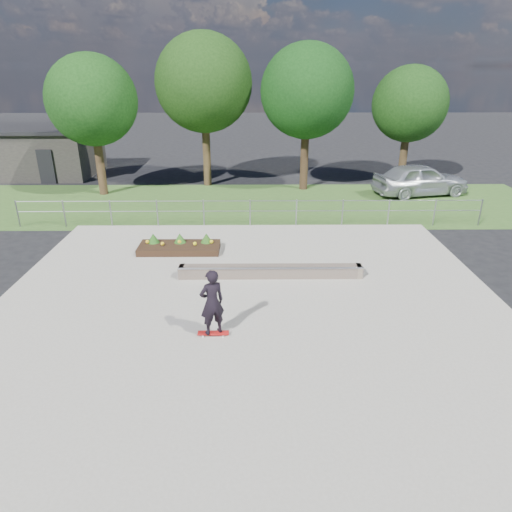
% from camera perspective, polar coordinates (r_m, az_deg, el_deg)
% --- Properties ---
extents(ground, '(120.00, 120.00, 0.00)m').
position_cam_1_polar(ground, '(13.09, -0.82, -6.99)').
color(ground, black).
rests_on(ground, ground).
extents(grass_verge, '(30.00, 8.00, 0.02)m').
position_cam_1_polar(grass_verge, '(23.29, -0.72, 6.54)').
color(grass_verge, '#315221').
rests_on(grass_verge, ground).
extents(concrete_slab, '(15.00, 15.00, 0.06)m').
position_cam_1_polar(concrete_slab, '(13.07, -0.82, -6.88)').
color(concrete_slab, gray).
rests_on(concrete_slab, ground).
extents(fence, '(20.06, 0.06, 1.20)m').
position_cam_1_polar(fence, '(19.72, -0.75, 5.84)').
color(fence, gray).
rests_on(fence, ground).
extents(building, '(8.40, 5.40, 3.00)m').
position_cam_1_polar(building, '(32.94, -26.42, 11.70)').
color(building, '#292725').
rests_on(building, ground).
extents(tree_far_left, '(4.55, 4.55, 7.15)m').
position_cam_1_polar(tree_far_left, '(25.73, -19.83, 17.80)').
color(tree_far_left, '#362415').
rests_on(tree_far_left, ground).
extents(tree_mid_left, '(5.25, 5.25, 8.25)m').
position_cam_1_polar(tree_mid_left, '(26.51, -6.55, 20.65)').
color(tree_mid_left, '#352515').
rests_on(tree_mid_left, ground).
extents(tree_mid_right, '(4.90, 4.90, 7.70)m').
position_cam_1_polar(tree_mid_right, '(25.57, 6.39, 19.74)').
color(tree_mid_right, black).
rests_on(tree_mid_right, ground).
extents(tree_far_right, '(4.20, 4.20, 6.60)m').
position_cam_1_polar(tree_far_right, '(28.39, 18.67, 17.51)').
color(tree_far_right, '#342515').
rests_on(tree_far_right, ground).
extents(grind_ledge, '(6.00, 0.44, 0.43)m').
position_cam_1_polar(grind_ledge, '(14.93, 1.82, -1.93)').
color(grind_ledge, brown).
rests_on(grind_ledge, concrete_slab).
extents(planter_bed, '(3.00, 1.20, 0.61)m').
position_cam_1_polar(planter_bed, '(17.32, -9.54, 1.25)').
color(planter_bed, black).
rests_on(planter_bed, concrete_slab).
extents(skateboarder, '(0.80, 0.66, 1.84)m').
position_cam_1_polar(skateboarder, '(11.49, -5.52, -5.82)').
color(skateboarder, white).
rests_on(skateboarder, concrete_slab).
extents(parked_car, '(5.33, 3.00, 1.71)m').
position_cam_1_polar(parked_car, '(26.31, 19.87, 8.99)').
color(parked_car, '#ABAFB5').
rests_on(parked_car, ground).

